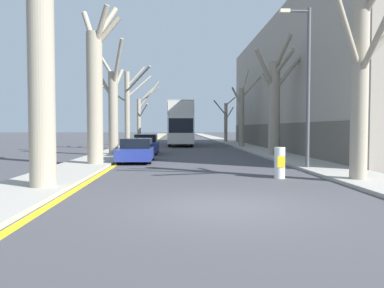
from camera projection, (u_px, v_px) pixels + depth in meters
name	position (u px, v px, depth m)	size (l,w,h in m)	color
ground_plane	(224.00, 207.00, 8.94)	(300.00, 300.00, 0.00)	#424247
sidewalk_left	(148.00, 140.00, 58.61)	(2.52, 120.00, 0.12)	#A39E93
sidewalk_right	(219.00, 139.00, 59.08)	(2.52, 120.00, 0.12)	#A39E93
building_facade_right	(324.00, 86.00, 33.03)	(10.08, 34.91, 11.17)	#9E9384
kerb_line_stripe	(157.00, 140.00, 58.67)	(0.24, 120.00, 0.01)	yellow
street_tree_left_0	(45.00, 54.00, 11.23)	(3.48, 4.44, 9.11)	gray
street_tree_left_1	(96.00, 89.00, 18.55)	(2.24, 2.22, 8.17)	gray
street_tree_left_2	(113.00, 106.00, 25.44)	(2.44, 3.87, 7.65)	gray
street_tree_left_3	(128.00, 106.00, 32.66)	(4.91, 3.22, 7.37)	gray
street_tree_left_4	(141.00, 117.00, 40.07)	(2.51, 2.08, 7.02)	gray
street_tree_right_0	(363.00, 74.00, 12.72)	(3.87, 3.06, 8.21)	gray
street_tree_right_1	(275.00, 101.00, 24.95)	(3.29, 2.82, 7.75)	gray
street_tree_right_2	(242.00, 113.00, 36.17)	(2.85, 2.39, 7.81)	gray
street_tree_right_3	(226.00, 121.00, 48.70)	(3.21, 2.83, 6.00)	gray
double_decker_bus	(180.00, 122.00, 40.84)	(2.58, 11.42, 4.55)	silver
parked_car_0	(137.00, 151.00, 20.74)	(1.81, 4.10, 1.30)	navy
parked_car_1	(146.00, 145.00, 27.27)	(1.72, 4.43, 1.42)	navy
lamp_post	(306.00, 79.00, 16.73)	(1.40, 0.20, 7.22)	#4C4F54
traffic_bollard	(280.00, 163.00, 14.00)	(0.40, 0.41, 1.17)	white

